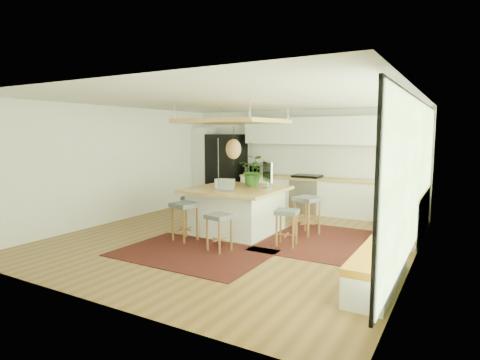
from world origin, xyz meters
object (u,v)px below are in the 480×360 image
Objects in this scene: fridge at (227,173)px; stool_left_side at (193,210)px; laptop at (225,185)px; island_plant at (254,174)px; island at (237,210)px; stool_near_left at (185,223)px; stool_near_right at (219,231)px; monitor at (267,176)px; stool_right_back at (307,218)px; microwave at (255,168)px; stool_right_front at (287,227)px.

fridge is 2.91m from stool_left_side.
laptop is 1.06m from island_plant.
island is 1.25m from stool_near_left.
stool_near_right is 1.79× the size of laptop.
stool_near_right is 1.88m from monitor.
microwave is at bearing 136.88° from stool_right_back.
island_plant is at bearing -69.17° from microwave.
monitor is at bearing 134.74° from stool_right_front.
stool_near_right is (0.46, -1.39, -0.11)m from island.
stool_near_right is at bearing -14.64° from stool_near_left.
stool_near_left is at bearing -88.92° from microwave.
island is at bearing -105.05° from monitor.
fridge is 5.53× the size of laptop.
stool_right_back reaches higher than stool_left_side.
monitor is (-0.82, -0.19, 0.83)m from stool_right_back.
laptop is (1.17, -0.50, 0.70)m from stool_left_side.
fridge is 4.04m from stool_right_back.
island_plant is (1.27, 0.54, 0.84)m from stool_left_side.
microwave is (0.15, 2.74, 0.75)m from stool_left_side.
laptop is at bearing 116.37° from stool_near_right.
stool_near_right is at bearing -56.86° from fridge.
island is at bearing 160.02° from stool_right_front.
monitor reaches higher than island.
stool_left_side is 1.27× the size of microwave.
stool_right_back reaches higher than stool_near_right.
stool_right_front is at bearing -11.20° from laptop.
fridge is 3.06× the size of stool_left_side.
laptop is at bearing -178.67° from stool_right_front.
stool_left_side is at bearing -156.75° from island_plant.
microwave is (0.93, -0.01, 0.18)m from fridge.
microwave reaches higher than stool_right_front.
stool_left_side is 1.93m from monitor.
island_plant is (-0.44, 0.22, 0.01)m from monitor.
stool_left_side is at bearing -70.94° from fridge.
fridge is 3.01× the size of island_plant.
fridge is at bearing 106.01° from stool_left_side.
laptop is 0.60× the size of monitor.
stool_near_right is at bearing -40.54° from stool_left_side.
island is 0.97m from monitor.
fridge is at bearing 110.31° from stool_near_left.
island_plant is at bearing -159.02° from monitor.
stool_near_left is 3.96m from microwave.
stool_left_side is 0.98× the size of island_plant.
stool_right_front is 1.39m from monitor.
stool_right_back is at bearing -30.96° from fridge.
stool_near_left reaches higher than stool_near_right.
stool_left_side is at bearing 169.35° from stool_right_front.
island is 0.91m from island_plant.
microwave is at bearing 86.95° from stool_left_side.
stool_near_left is 0.98m from stool_near_right.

